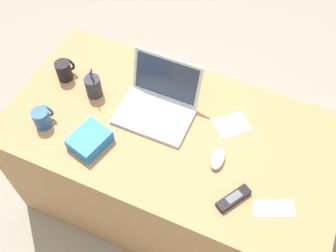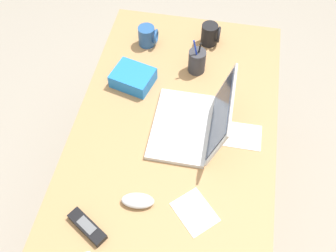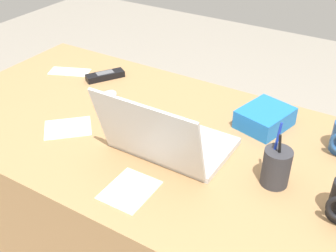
{
  "view_description": "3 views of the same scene",
  "coord_description": "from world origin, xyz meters",
  "px_view_note": "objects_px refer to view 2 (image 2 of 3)",
  "views": [
    {
      "loc": [
        0.37,
        -0.9,
        2.17
      ],
      "look_at": [
        -0.01,
        -0.02,
        0.75
      ],
      "focal_mm": 42.89,
      "sensor_mm": 36.0,
      "label": 1
    },
    {
      "loc": [
        0.76,
        0.13,
        1.95
      ],
      "look_at": [
        -0.04,
        -0.01,
        0.8
      ],
      "focal_mm": 42.12,
      "sensor_mm": 36.0,
      "label": 2
    },
    {
      "loc": [
        -0.61,
        0.89,
        1.43
      ],
      "look_at": [
        -0.09,
        0.04,
        0.78
      ],
      "focal_mm": 44.22,
      "sensor_mm": 36.0,
      "label": 3
    }
  ],
  "objects_px": {
    "laptop": "(194,122)",
    "computer_mouse": "(138,201)",
    "coffee_mug_tall": "(210,34)",
    "pen_holder": "(197,61)",
    "cordless_phone": "(87,227)",
    "snack_bag": "(133,78)",
    "coffee_mug_white": "(147,36)"
  },
  "relations": [
    {
      "from": "coffee_mug_tall",
      "to": "pen_holder",
      "type": "xyz_separation_m",
      "value": [
        0.18,
        -0.03,
        0.0
      ]
    },
    {
      "from": "pen_holder",
      "to": "snack_bag",
      "type": "distance_m",
      "value": 0.28
    },
    {
      "from": "laptop",
      "to": "coffee_mug_tall",
      "type": "height_order",
      "value": "laptop"
    },
    {
      "from": "cordless_phone",
      "to": "pen_holder",
      "type": "distance_m",
      "value": 0.8
    },
    {
      "from": "computer_mouse",
      "to": "pen_holder",
      "type": "relative_size",
      "value": 0.64
    },
    {
      "from": "cordless_phone",
      "to": "coffee_mug_tall",
      "type": "bearing_deg",
      "value": 163.32
    },
    {
      "from": "laptop",
      "to": "pen_holder",
      "type": "bearing_deg",
      "value": -173.85
    },
    {
      "from": "coffee_mug_tall",
      "to": "cordless_phone",
      "type": "height_order",
      "value": "coffee_mug_tall"
    },
    {
      "from": "cordless_phone",
      "to": "computer_mouse",
      "type": "bearing_deg",
      "value": 129.71
    },
    {
      "from": "coffee_mug_white",
      "to": "cordless_phone",
      "type": "distance_m",
      "value": 0.88
    },
    {
      "from": "cordless_phone",
      "to": "pen_holder",
      "type": "height_order",
      "value": "pen_holder"
    },
    {
      "from": "laptop",
      "to": "computer_mouse",
      "type": "distance_m",
      "value": 0.36
    },
    {
      "from": "laptop",
      "to": "cordless_phone",
      "type": "height_order",
      "value": "laptop"
    },
    {
      "from": "coffee_mug_tall",
      "to": "coffee_mug_white",
      "type": "bearing_deg",
      "value": -78.07
    },
    {
      "from": "laptop",
      "to": "cordless_phone",
      "type": "distance_m",
      "value": 0.53
    },
    {
      "from": "coffee_mug_tall",
      "to": "snack_bag",
      "type": "xyz_separation_m",
      "value": [
        0.3,
        -0.28,
        -0.02
      ]
    },
    {
      "from": "coffee_mug_tall",
      "to": "pen_holder",
      "type": "relative_size",
      "value": 0.57
    },
    {
      "from": "laptop",
      "to": "coffee_mug_white",
      "type": "xyz_separation_m",
      "value": [
        -0.43,
        -0.27,
        0.0
      ]
    },
    {
      "from": "computer_mouse",
      "to": "coffee_mug_tall",
      "type": "height_order",
      "value": "coffee_mug_tall"
    },
    {
      "from": "cordless_phone",
      "to": "snack_bag",
      "type": "relative_size",
      "value": 0.92
    },
    {
      "from": "laptop",
      "to": "cordless_phone",
      "type": "xyz_separation_m",
      "value": [
        0.45,
        -0.28,
        -0.03
      ]
    },
    {
      "from": "coffee_mug_white",
      "to": "cordless_phone",
      "type": "relative_size",
      "value": 0.61
    },
    {
      "from": "laptop",
      "to": "pen_holder",
      "type": "height_order",
      "value": "laptop"
    },
    {
      "from": "coffee_mug_white",
      "to": "pen_holder",
      "type": "bearing_deg",
      "value": 63.36
    },
    {
      "from": "coffee_mug_tall",
      "to": "cordless_phone",
      "type": "relative_size",
      "value": 0.67
    },
    {
      "from": "snack_bag",
      "to": "pen_holder",
      "type": "bearing_deg",
      "value": 115.82
    },
    {
      "from": "laptop",
      "to": "pen_holder",
      "type": "relative_size",
      "value": 1.89
    },
    {
      "from": "coffee_mug_tall",
      "to": "laptop",
      "type": "bearing_deg",
      "value": -0.12
    },
    {
      "from": "coffee_mug_tall",
      "to": "pen_holder",
      "type": "height_order",
      "value": "pen_holder"
    },
    {
      "from": "laptop",
      "to": "snack_bag",
      "type": "distance_m",
      "value": 0.34
    },
    {
      "from": "laptop",
      "to": "computer_mouse",
      "type": "bearing_deg",
      "value": -22.56
    },
    {
      "from": "coffee_mug_tall",
      "to": "snack_bag",
      "type": "relative_size",
      "value": 0.62
    }
  ]
}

